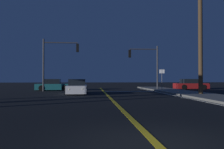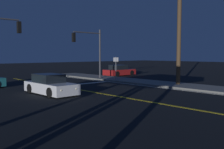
{
  "view_description": "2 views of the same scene",
  "coord_description": "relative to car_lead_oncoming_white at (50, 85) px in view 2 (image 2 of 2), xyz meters",
  "views": [
    {
      "loc": [
        -1.41,
        -5.0,
        1.41
      ],
      "look_at": [
        0.86,
        20.65,
        1.83
      ],
      "focal_mm": 38.89,
      "sensor_mm": 36.0,
      "label": 1
    },
    {
      "loc": [
        -11.3,
        1.82,
        2.65
      ],
      "look_at": [
        0.82,
        15.07,
        1.27
      ],
      "focal_mm": 41.7,
      "sensor_mm": 36.0,
      "label": 2
    }
  ],
  "objects": [
    {
      "name": "sidewalk_right",
      "position": [
        9.96,
        -6.24,
        -0.51
      ],
      "size": [
        3.2,
        40.31,
        0.15
      ],
      "primitive_type": "cube",
      "color": "slate",
      "rests_on": "ground"
    },
    {
      "name": "stop_bar",
      "position": [
        5.5,
        3.46,
        -0.58
      ],
      "size": [
        5.71,
        0.5,
        0.01
      ],
      "primitive_type": "cube",
      "color": "silver",
      "rests_on": "ground"
    },
    {
      "name": "street_sign_corner",
      "position": [
        8.86,
        2.96,
        1.04
      ],
      "size": [
        0.56,
        0.13,
        2.41
      ],
      "color": "slate",
      "rests_on": "ground"
    },
    {
      "name": "utility_pole_right",
      "position": [
        10.26,
        -3.25,
        5.15
      ],
      "size": [
        1.83,
        0.35,
        11.16
      ],
      "color": "#4C3823",
      "rests_on": "ground"
    },
    {
      "name": "car_lead_oncoming_white",
      "position": [
        0.0,
        0.0,
        0.0
      ],
      "size": [
        1.88,
        4.41,
        1.34
      ],
      "rotation": [
        0.0,
        0.0,
        3.15
      ],
      "color": "silver",
      "rests_on": "ground"
    },
    {
      "name": "car_mid_block_red",
      "position": [
        14.14,
        7.92,
        0.0
      ],
      "size": [
        4.28,
        1.97,
        1.34
      ],
      "rotation": [
        0.0,
        0.0,
        -1.55
      ],
      "color": "maroon",
      "rests_on": "ground"
    },
    {
      "name": "lane_line_center",
      "position": [
        2.65,
        -6.24,
        -0.58
      ],
      "size": [
        0.2,
        38.07,
        0.01
      ],
      "primitive_type": "cube",
      "color": "gold",
      "rests_on": "ground"
    },
    {
      "name": "lane_line_edge_right",
      "position": [
        8.11,
        -6.24,
        -0.58
      ],
      "size": [
        0.16,
        38.07,
        0.01
      ],
      "primitive_type": "cube",
      "color": "silver",
      "rests_on": "ground"
    },
    {
      "name": "traffic_signal_near_right",
      "position": [
        7.85,
        5.76,
        2.93
      ],
      "size": [
        3.56,
        0.28,
        5.27
      ],
      "rotation": [
        0.0,
        0.0,
        3.14
      ],
      "color": "#38383D",
      "rests_on": "ground"
    }
  ]
}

